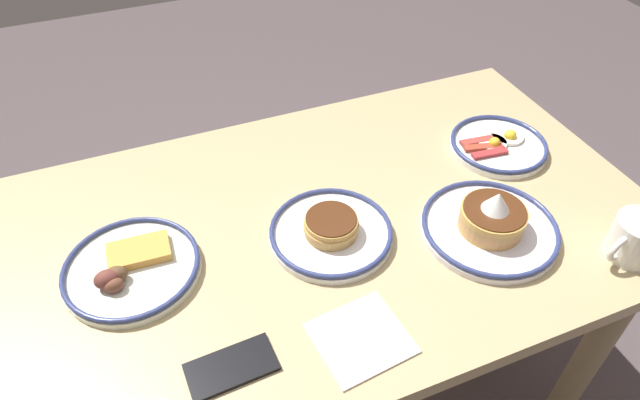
# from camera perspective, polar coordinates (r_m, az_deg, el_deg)

# --- Properties ---
(dining_table) EXTENTS (1.41, 0.80, 0.75)m
(dining_table) POSITION_cam_1_polar(r_m,az_deg,el_deg) (1.21, -0.44, -6.10)
(dining_table) COLOR tan
(dining_table) RESTS_ON ground_plane
(plate_near_main) EXTENTS (0.25, 0.25, 0.05)m
(plate_near_main) POSITION_cam_1_polar(r_m,az_deg,el_deg) (1.09, 1.14, -3.22)
(plate_near_main) COLOR white
(plate_near_main) RESTS_ON dining_table
(plate_center_pancakes) EXTENTS (0.26, 0.26, 0.05)m
(plate_center_pancakes) POSITION_cam_1_polar(r_m,az_deg,el_deg) (1.09, -18.96, -6.63)
(plate_center_pancakes) COLOR silver
(plate_center_pancakes) RESTS_ON dining_table
(plate_far_companion) EXTENTS (0.23, 0.23, 0.04)m
(plate_far_companion) POSITION_cam_1_polar(r_m,az_deg,el_deg) (1.37, 17.95, 5.46)
(plate_far_companion) COLOR white
(plate_far_companion) RESTS_ON dining_table
(plate_far_side) EXTENTS (0.27, 0.27, 0.11)m
(plate_far_side) POSITION_cam_1_polar(r_m,az_deg,el_deg) (1.15, 17.22, -2.40)
(plate_far_side) COLOR white
(plate_far_side) RESTS_ON dining_table
(coffee_mug) EXTENTS (0.13, 0.10, 0.09)m
(coffee_mug) POSITION_cam_1_polar(r_m,az_deg,el_deg) (1.20, 29.81, -3.48)
(coffee_mug) COLOR white
(coffee_mug) RESTS_ON dining_table
(cell_phone) EXTENTS (0.15, 0.08, 0.01)m
(cell_phone) POSITION_cam_1_polar(r_m,az_deg,el_deg) (0.94, -9.15, -16.69)
(cell_phone) COLOR black
(cell_phone) RESTS_ON dining_table
(paper_napkin) EXTENTS (0.16, 0.16, 0.00)m
(paper_napkin) POSITION_cam_1_polar(r_m,az_deg,el_deg) (0.96, 4.24, -14.05)
(paper_napkin) COLOR white
(paper_napkin) RESTS_ON dining_table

